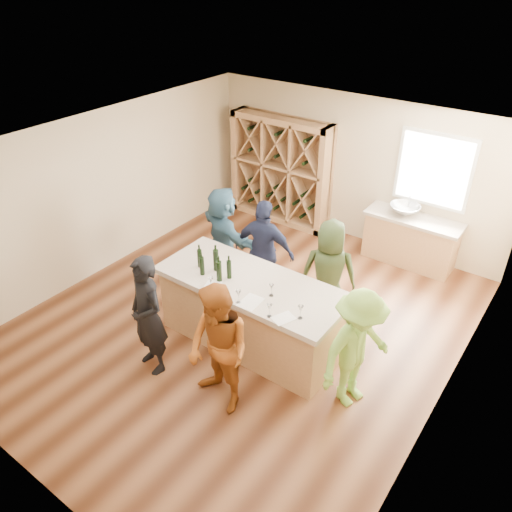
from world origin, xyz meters
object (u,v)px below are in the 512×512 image
Objects in this scene: person_near_left at (148,316)px; person_server at (357,350)px; wine_bottle_d at (219,271)px; tasting_counter_base at (251,314)px; sink at (405,210)px; wine_bottle_a at (200,258)px; wine_bottle_c at (216,260)px; wine_bottle_e at (229,269)px; person_far_mid at (264,251)px; wine_rack at (280,170)px; person_near_right at (219,350)px; wine_bottle_b at (202,266)px; person_far_left at (223,235)px; person_far_right at (329,273)px.

person_server is at bearing 36.86° from person_near_left.
tasting_counter_base is at bearing 33.79° from wine_bottle_d.
wine_bottle_a is at bearing -114.53° from sink.
wine_bottle_c is 1.18× the size of wine_bottle_e.
person_far_mid is at bearing 75.42° from wine_bottle_a.
wine_bottle_e reaches higher than sink.
wine_bottle_e is 0.16× the size of person_server.
wine_rack is 1.31× the size of person_server.
wine_rack is at bearing 129.85° from person_near_right.
wine_bottle_a is 0.16× the size of person_near_right.
person_near_left reaches higher than wine_bottle_b.
person_near_left is (0.01, -1.07, -0.34)m from wine_bottle_a.
person_server is 3.35m from person_far_left.
person_near_left is at bearing -101.42° from wine_bottle_c.
wine_bottle_b is at bearing 95.29° from person_near_left.
person_server is (2.51, -0.02, -0.38)m from wine_bottle_a.
wine_bottle_e is at bearing 90.61° from person_far_mid.
wine_bottle_a is at bearing -170.84° from tasting_counter_base.
wine_bottle_b is 1.42m from person_near_right.
wine_bottle_a is 1.26m from person_far_mid.
person_near_right is 1.02× the size of person_far_mid.
wine_bottle_e is at bearing 26.97° from person_far_right.
person_far_left is (-2.02, 0.00, -0.01)m from person_far_right.
person_far_mid reaches higher than person_far_right.
wine_bottle_b is at bearing -111.74° from sink.
wine_bottle_a reaches higher than tasting_counter_base.
person_far_right reaches higher than wine_bottle_c.
person_far_left is (-1.40, 1.11, 0.35)m from tasting_counter_base.
wine_bottle_b is at bearing 110.50° from person_server.
person_near_right reaches higher than wine_bottle_d.
wine_bottle_c reaches higher than wine_bottle_a.
wine_bottle_d is 0.18× the size of person_far_mid.
person_near_right reaches higher than wine_bottle_c.
wine_bottle_a is 0.86× the size of wine_bottle_c.
wine_bottle_d is at bearing -41.59° from wine_bottle_c.
person_near_left is at bearing 130.65° from person_server.
wine_rack reaches higher than person_far_left.
tasting_counter_base is at bearing 34.62° from person_far_right.
person_near_right reaches higher than wine_bottle_e.
tasting_counter_base is 1.01m from wine_bottle_b.
person_far_right reaches higher than sink.
wine_rack is at bearing 105.94° from wine_bottle_a.
wine_bottle_d is at bearing -13.97° from wine_bottle_a.
person_near_left is 1.02× the size of person_far_right.
wine_bottle_c is at bearing 92.51° from person_near_left.
wine_bottle_e is 1.30m from person_near_right.
person_far_mid is at bearing -118.85° from sink.
wine_bottle_a is at bearing 139.99° from wine_bottle_b.
sink is 1.98× the size of wine_bottle_e.
sink is at bearing 68.26° from wine_bottle_b.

